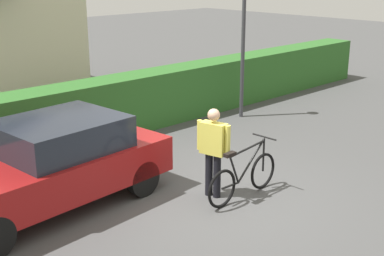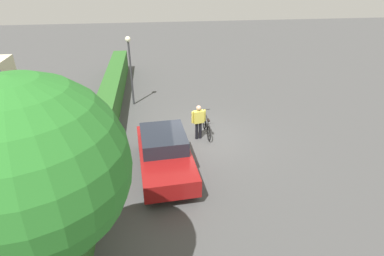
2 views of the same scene
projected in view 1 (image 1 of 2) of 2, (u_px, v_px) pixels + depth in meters
ground_plane at (214, 199)px, 8.91m from camera, size 60.00×60.00×0.00m
hedge_row at (80, 114)px, 11.60m from camera, size 21.22×0.90×1.33m
parked_car_near at (49, 164)px, 8.43m from camera, size 4.18×2.10×1.45m
bicycle at (243, 177)px, 8.87m from camera, size 1.75×0.50×0.98m
person_rider at (213, 147)px, 8.77m from camera, size 0.29×0.63×1.56m
street_lamp at (244, 25)px, 13.08m from camera, size 0.28×0.28×3.61m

